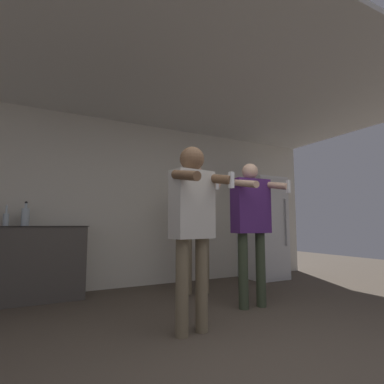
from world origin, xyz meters
name	(u,v)px	position (x,y,z in m)	size (l,w,h in m)	color
ground_plane	(275,380)	(0.00, 0.00, 0.00)	(14.00, 14.00, 0.00)	#4C4238
wall_back	(132,203)	(0.00, 3.10, 1.27)	(7.00, 0.06, 2.55)	beige
ceiling_slab	(174,81)	(0.00, 1.53, 2.57)	(7.00, 3.59, 0.05)	silver
refrigerator	(262,227)	(2.29, 2.72, 0.88)	(0.63, 0.74, 1.77)	white
counter	(13,264)	(-1.54, 2.81, 0.46)	(1.66, 0.54, 0.92)	#47423D
bottle_brown_liquor	(25,216)	(-1.44, 2.86, 1.04)	(0.09, 0.09, 0.31)	silver
bottle_amber_bourbon	(6,219)	(-1.65, 2.86, 1.01)	(0.07, 0.07, 0.26)	silver
person_woman_foreground	(193,216)	(-0.09, 0.90, 1.01)	(0.49, 0.48, 1.65)	#75664C
person_man_side	(251,217)	(0.90, 1.30, 1.02)	(0.52, 0.55, 1.66)	#38422D
person_spectator_back	(196,217)	(0.66, 2.21, 1.04)	(0.62, 0.63, 1.77)	#75664C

